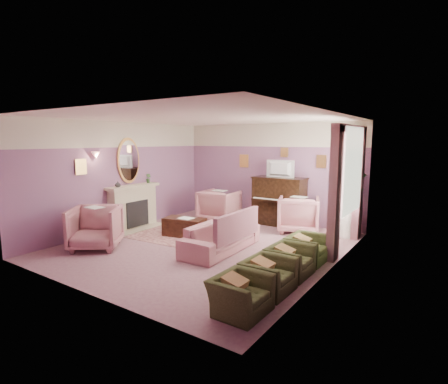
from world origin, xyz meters
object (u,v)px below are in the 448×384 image
Objects in this scene: olive_chair_d at (307,244)px; floral_armchair_right at (299,212)px; sofa at (221,231)px; olive_chair_b at (268,270)px; coffee_table at (185,227)px; olive_chair_a at (241,289)px; piano at (279,202)px; side_table at (346,222)px; floral_armchair_left at (219,204)px; floral_armchair_front at (95,225)px; olive_chair_c at (290,256)px; television at (279,167)px.

floral_armchair_right is at bearing 116.45° from olive_chair_d.
sofa is 2.61× the size of olive_chair_b.
olive_chair_d is at bearing -1.01° from coffee_table.
olive_chair_a is 0.82m from olive_chair_b.
piano is 5.18m from olive_chair_a.
floral_armchair_right reaches higher than side_table.
floral_armchair_left is at bearing 95.37° from coffee_table.
floral_armchair_right is (0.77, 2.36, 0.09)m from sofa.
floral_armchair_front is at bearing -117.20° from coffee_table.
piano is at bearing 60.73° from floral_armchair_front.
olive_chair_d is (0.00, 1.64, 0.00)m from olive_chair_b.
sofa reaches higher than olive_chair_d.
olive_chair_d is at bearing -28.37° from floral_armchair_left.
piano reaches higher than olive_chair_d.
coffee_table is at bearing -120.83° from piano.
piano reaches higher than coffee_table.
sofa is (-0.02, -2.78, -0.23)m from piano.
olive_chair_a is at bearing -90.00° from olive_chair_c.
floral_armchair_front is at bearing -136.15° from side_table.
piano is 2.78m from coffee_table.
floral_armchair_right is at bearing -26.32° from television.
piano is 0.87m from floral_armchair_right.
television is at bearing 113.48° from olive_chair_b.
olive_chair_d is (4.09, 1.78, -0.17)m from floral_armchair_front.
olive_chair_c is 3.09m from side_table.
floral_armchair_right is 1.29× the size of olive_chair_d.
floral_armchair_left is at bearing -158.26° from piano.
olive_chair_b is at bearing -66.78° from piano.
coffee_table is at bearing -121.37° from television.
floral_armchair_front is (-2.33, -1.41, 0.09)m from sofa.
coffee_table is 3.95m from side_table.
television is (0.00, -0.05, 0.95)m from piano.
olive_chair_b is at bearing -35.82° from sofa.
floral_armchair_left is at bearing 151.63° from olive_chair_d.
piano is at bearing 125.78° from olive_chair_d.
piano is 1.37× the size of floral_armchair_front.
olive_chair_a is at bearing -52.09° from floral_armchair_left.
olive_chair_a reaches higher than coffee_table.
coffee_table is 2.08m from floral_armchair_front.
coffee_table is at bearing 162.87° from sofa.
side_table is at bearing 54.51° from sofa.
coffee_table is 0.49× the size of sofa.
olive_chair_a is (4.09, -0.68, -0.17)m from floral_armchair_front.
olive_chair_b is (1.74, -4.00, -1.26)m from television.
sofa is at bearing -125.49° from side_table.
side_table is (0.13, 4.73, 0.01)m from olive_chair_a.
coffee_table is 1.43× the size of side_table.
floral_armchair_left is at bearing -171.98° from side_table.
olive_chair_a is at bearing -49.92° from sofa.
floral_armchair_front is at bearing -119.57° from television.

